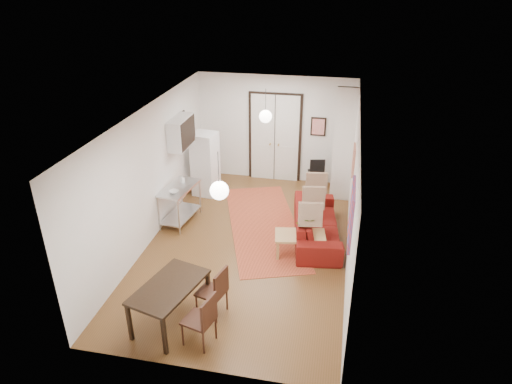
% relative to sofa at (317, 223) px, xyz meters
% --- Properties ---
extents(floor, '(7.00, 7.00, 0.00)m').
position_rel_sofa_xyz_m(floor, '(-1.42, -0.57, -0.35)').
color(floor, brown).
rests_on(floor, ground).
extents(ceiling, '(4.20, 7.00, 0.02)m').
position_rel_sofa_xyz_m(ceiling, '(-1.42, -0.57, 2.55)').
color(ceiling, silver).
rests_on(ceiling, wall_back).
extents(wall_back, '(4.20, 0.02, 2.90)m').
position_rel_sofa_xyz_m(wall_back, '(-1.42, 2.93, 1.10)').
color(wall_back, white).
rests_on(wall_back, floor).
extents(wall_front, '(4.20, 0.02, 2.90)m').
position_rel_sofa_xyz_m(wall_front, '(-1.42, -4.07, 1.10)').
color(wall_front, white).
rests_on(wall_front, floor).
extents(wall_left, '(0.02, 7.00, 2.90)m').
position_rel_sofa_xyz_m(wall_left, '(-3.52, -0.57, 1.10)').
color(wall_left, white).
rests_on(wall_left, floor).
extents(wall_right, '(0.02, 7.00, 2.90)m').
position_rel_sofa_xyz_m(wall_right, '(0.68, -0.57, 1.10)').
color(wall_right, white).
rests_on(wall_right, floor).
extents(double_doors, '(1.44, 0.06, 2.50)m').
position_rel_sofa_xyz_m(double_doors, '(-1.42, 2.88, 0.85)').
color(double_doors, silver).
rests_on(double_doors, wall_back).
extents(stub_partition, '(0.50, 0.10, 2.90)m').
position_rel_sofa_xyz_m(stub_partition, '(0.43, 1.98, 1.10)').
color(stub_partition, white).
rests_on(stub_partition, floor).
extents(wall_cabinet, '(0.35, 1.00, 0.70)m').
position_rel_sofa_xyz_m(wall_cabinet, '(-3.34, 0.93, 1.55)').
color(wall_cabinet, white).
rests_on(wall_cabinet, wall_left).
extents(painting_popart, '(0.05, 1.00, 1.00)m').
position_rel_sofa_xyz_m(painting_popart, '(0.66, -1.82, 1.30)').
color(painting_popart, red).
rests_on(painting_popart, wall_right).
extents(painting_abstract, '(0.05, 0.50, 0.60)m').
position_rel_sofa_xyz_m(painting_abstract, '(0.66, 0.23, 1.45)').
color(painting_abstract, beige).
rests_on(painting_abstract, wall_right).
extents(poster_back, '(0.40, 0.03, 0.50)m').
position_rel_sofa_xyz_m(poster_back, '(-0.27, 2.90, 1.25)').
color(poster_back, red).
rests_on(poster_back, wall_back).
extents(print_left, '(0.03, 0.44, 0.54)m').
position_rel_sofa_xyz_m(print_left, '(-3.49, 1.43, 1.60)').
color(print_left, '#9E7242').
rests_on(print_left, wall_left).
extents(pendant_back, '(0.30, 0.30, 0.80)m').
position_rel_sofa_xyz_m(pendant_back, '(-1.42, 1.43, 1.90)').
color(pendant_back, white).
rests_on(pendant_back, ceiling).
extents(pendant_front, '(0.30, 0.30, 0.80)m').
position_rel_sofa_xyz_m(pendant_front, '(-1.42, -2.57, 1.90)').
color(pendant_front, white).
rests_on(pendant_front, ceiling).
extents(kilim_rug, '(2.69, 4.25, 0.01)m').
position_rel_sofa_xyz_m(kilim_rug, '(-1.23, 0.27, -0.34)').
color(kilim_rug, '#C45031').
rests_on(kilim_rug, floor).
extents(sofa, '(1.26, 2.49, 0.70)m').
position_rel_sofa_xyz_m(sofa, '(0.00, 0.00, 0.00)').
color(sofa, maroon).
rests_on(sofa, floor).
extents(coffee_table, '(1.11, 0.73, 0.46)m').
position_rel_sofa_xyz_m(coffee_table, '(-0.28, -0.73, 0.05)').
color(coffee_table, '#AC8451').
rests_on(coffee_table, floor).
extents(potted_plant, '(0.41, 0.45, 0.45)m').
position_rel_sofa_xyz_m(potted_plant, '(-0.18, -0.73, 0.33)').
color(potted_plant, '#3A7032').
rests_on(potted_plant, coffee_table).
extents(kitchen_counter, '(0.73, 1.23, 0.89)m').
position_rel_sofa_xyz_m(kitchen_counter, '(-3.17, 0.08, 0.22)').
color(kitchen_counter, silver).
rests_on(kitchen_counter, floor).
extents(bowl, '(0.27, 0.27, 0.05)m').
position_rel_sofa_xyz_m(bowl, '(-3.17, -0.22, 0.56)').
color(bowl, silver).
rests_on(bowl, kitchen_counter).
extents(soap_bottle, '(0.11, 0.11, 0.18)m').
position_rel_sofa_xyz_m(soap_bottle, '(-3.17, 0.33, 0.63)').
color(soap_bottle, teal).
rests_on(soap_bottle, kitchen_counter).
extents(fridge, '(0.66, 0.66, 1.66)m').
position_rel_sofa_xyz_m(fridge, '(-3.02, 1.63, 0.48)').
color(fridge, white).
rests_on(fridge, floor).
extents(dining_table, '(1.10, 1.51, 0.75)m').
position_rel_sofa_xyz_m(dining_table, '(-2.15, -3.18, 0.32)').
color(dining_table, black).
rests_on(dining_table, floor).
extents(dining_chair_near, '(0.54, 0.68, 0.93)m').
position_rel_sofa_xyz_m(dining_chair_near, '(-1.55, -2.74, 0.19)').
color(dining_chair_near, '#3B1D12').
rests_on(dining_chair_near, floor).
extents(dining_chair_far, '(0.54, 0.68, 0.93)m').
position_rel_sofa_xyz_m(dining_chair_far, '(-1.55, -3.44, 0.19)').
color(dining_chair_far, '#3B1D12').
rests_on(dining_chair_far, floor).
extents(black_side_chair, '(0.47, 0.48, 0.87)m').
position_rel_sofa_xyz_m(black_side_chair, '(-0.24, 2.66, 0.16)').
color(black_side_chair, black).
rests_on(black_side_chair, floor).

